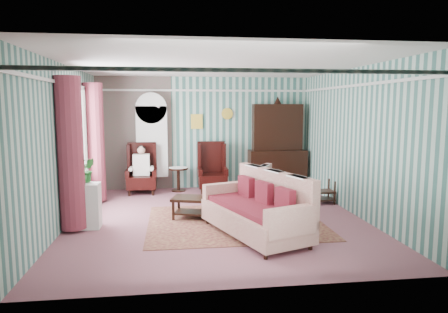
{
  "coord_description": "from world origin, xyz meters",
  "views": [
    {
      "loc": [
        -0.83,
        -7.43,
        2.16
      ],
      "look_at": [
        0.21,
        0.6,
        1.12
      ],
      "focal_mm": 32.0,
      "sensor_mm": 36.0,
      "label": 1
    }
  ],
  "objects": [
    {
      "name": "floor",
      "position": [
        0.0,
        0.0,
        0.0
      ],
      "size": [
        6.0,
        6.0,
        0.0
      ],
      "primitive_type": "plane",
      "color": "#8E5264",
      "rests_on": "ground"
    },
    {
      "name": "room_shell",
      "position": [
        -0.62,
        0.18,
        2.01
      ],
      "size": [
        5.53,
        6.02,
        2.91
      ],
      "color": "#3A6960",
      "rests_on": "ground"
    },
    {
      "name": "bookcase",
      "position": [
        -1.35,
        2.84,
        1.12
      ],
      "size": [
        0.8,
        0.28,
        2.24
      ],
      "primitive_type": "cube",
      "color": "white",
      "rests_on": "floor"
    },
    {
      "name": "dresser_hutch",
      "position": [
        1.9,
        2.72,
        1.18
      ],
      "size": [
        1.5,
        0.56,
        2.36
      ],
      "primitive_type": "cube",
      "color": "black",
      "rests_on": "floor"
    },
    {
      "name": "wingback_left",
      "position": [
        -1.6,
        2.45,
        0.62
      ],
      "size": [
        0.76,
        0.8,
        1.25
      ],
      "primitive_type": "cube",
      "color": "black",
      "rests_on": "floor"
    },
    {
      "name": "wingback_right",
      "position": [
        0.15,
        2.45,
        0.62
      ],
      "size": [
        0.76,
        0.8,
        1.25
      ],
      "primitive_type": "cube",
      "color": "black",
      "rests_on": "floor"
    },
    {
      "name": "seated_woman",
      "position": [
        -1.6,
        2.45,
        0.59
      ],
      "size": [
        0.44,
        0.4,
        1.18
      ],
      "primitive_type": null,
      "color": "white",
      "rests_on": "floor"
    },
    {
      "name": "round_side_table",
      "position": [
        -0.7,
        2.6,
        0.3
      ],
      "size": [
        0.5,
        0.5,
        0.6
      ],
      "primitive_type": "cylinder",
      "color": "black",
      "rests_on": "floor"
    },
    {
      "name": "nest_table",
      "position": [
        2.47,
        0.9,
        0.27
      ],
      "size": [
        0.45,
        0.38,
        0.54
      ],
      "primitive_type": "cube",
      "color": "black",
      "rests_on": "floor"
    },
    {
      "name": "plant_stand",
      "position": [
        -2.4,
        -0.3,
        0.4
      ],
      "size": [
        0.55,
        0.35,
        0.8
      ],
      "primitive_type": "cube",
      "color": "white",
      "rests_on": "floor"
    },
    {
      "name": "rug",
      "position": [
        0.3,
        -0.3,
        0.01
      ],
      "size": [
        3.2,
        2.6,
        0.01
      ],
      "primitive_type": "cube",
      "color": "#531B25",
      "rests_on": "floor"
    },
    {
      "name": "sofa",
      "position": [
        0.5,
        -1.09,
        0.51
      ],
      "size": [
        1.71,
        2.38,
        1.03
      ],
      "primitive_type": "cube",
      "rotation": [
        0.0,
        0.0,
        1.93
      ],
      "color": "beige",
      "rests_on": "floor"
    },
    {
      "name": "floral_armchair",
      "position": [
        0.7,
        0.39,
        0.47
      ],
      "size": [
        1.16,
        1.14,
        0.93
      ],
      "primitive_type": "cube",
      "rotation": [
        0.0,
        0.0,
        1.04
      ],
      "color": "#C5B198",
      "rests_on": "floor"
    },
    {
      "name": "coffee_table",
      "position": [
        -0.43,
        0.07,
        0.21
      ],
      "size": [
        0.95,
        0.73,
        0.41
      ],
      "primitive_type": "cube",
      "rotation": [
        0.0,
        0.0,
        -0.27
      ],
      "color": "black",
      "rests_on": "floor"
    },
    {
      "name": "potted_plant_a",
      "position": [
        -2.5,
        -0.41,
        1.03
      ],
      "size": [
        0.51,
        0.47,
        0.46
      ],
      "primitive_type": "imported",
      "rotation": [
        0.0,
        0.0,
        0.32
      ],
      "color": "#1A4E18",
      "rests_on": "plant_stand"
    },
    {
      "name": "potted_plant_b",
      "position": [
        -2.34,
        -0.16,
        1.02
      ],
      "size": [
        0.29,
        0.27,
        0.43
      ],
      "primitive_type": "imported",
      "rotation": [
        0.0,
        0.0,
        0.42
      ],
      "color": "#26591C",
      "rests_on": "plant_stand"
    },
    {
      "name": "potted_plant_c",
      "position": [
        -2.43,
        -0.25,
        0.98
      ],
      "size": [
        0.22,
        0.22,
        0.36
      ],
      "primitive_type": "imported",
      "rotation": [
        0.0,
        0.0,
        0.09
      ],
      "color": "#1F5119",
      "rests_on": "plant_stand"
    }
  ]
}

